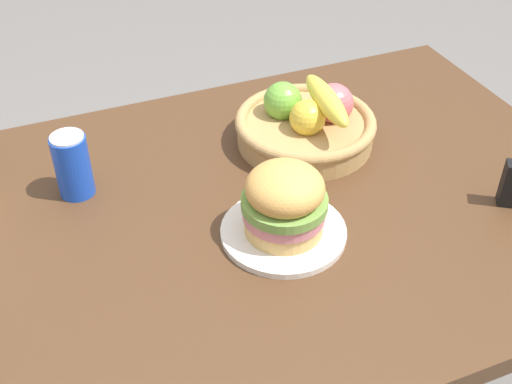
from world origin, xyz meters
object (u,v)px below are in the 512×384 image
(soda_can, at_px, (72,165))
(fruit_basket, at_px, (307,123))
(plate, at_px, (283,232))
(sandwich, at_px, (284,201))

(soda_can, bearing_deg, fruit_basket, -1.17)
(plate, height_order, sandwich, sandwich)
(soda_can, bearing_deg, sandwich, -39.51)
(plate, xyz_separation_m, sandwich, (-0.00, 0.00, 0.07))
(sandwich, xyz_separation_m, soda_can, (-0.31, 0.26, -0.01))
(sandwich, distance_m, soda_can, 0.40)
(plate, xyz_separation_m, soda_can, (-0.31, 0.26, 0.06))
(sandwich, relative_size, soda_can, 1.17)
(plate, xyz_separation_m, fruit_basket, (0.16, 0.25, 0.04))
(soda_can, bearing_deg, plate, -39.51)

